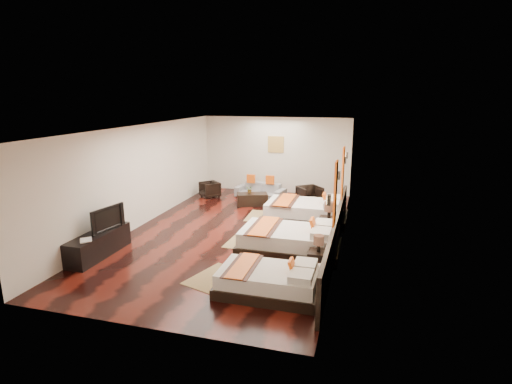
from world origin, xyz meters
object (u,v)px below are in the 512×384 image
(armchair_left, at_px, (210,190))
(coffee_table, at_px, (252,199))
(bed_far, at_px, (307,211))
(sofa, at_px, (260,190))
(bed_mid, at_px, (291,240))
(armchair_right, at_px, (310,196))
(nightstand_a, at_px, (318,259))
(figurine, at_px, (117,217))
(book, at_px, (80,241))
(bed_near, at_px, (270,281))
(nightstand_b, at_px, (328,225))
(tv, at_px, (105,218))
(tv_console, at_px, (99,244))
(table_plant, at_px, (250,189))

(armchair_left, bearing_deg, coffee_table, 24.59)
(bed_far, distance_m, sofa, 3.07)
(bed_mid, relative_size, armchair_right, 3.22)
(nightstand_a, xyz_separation_m, figurine, (-4.95, 0.27, 0.43))
(book, height_order, sofa, book)
(bed_mid, bearing_deg, book, -155.07)
(bed_near, height_order, nightstand_b, nightstand_b)
(coffee_table, bearing_deg, book, -111.06)
(book, xyz_separation_m, sofa, (2.18, 6.72, -0.30))
(tv, distance_m, figurine, 0.53)
(bed_mid, bearing_deg, bed_near, -90.15)
(nightstand_b, relative_size, tv_console, 0.53)
(armchair_left, xyz_separation_m, armchair_right, (3.60, -0.10, 0.04))
(bed_far, height_order, nightstand_b, nightstand_b)
(bed_near, distance_m, coffee_table, 6.10)
(bed_near, height_order, armchair_left, bed_near)
(bed_near, distance_m, nightstand_a, 1.38)
(nightstand_a, height_order, tv_console, nightstand_a)
(figurine, distance_m, coffee_table, 4.88)
(bed_far, relative_size, figurine, 7.40)
(bed_mid, relative_size, nightstand_b, 2.42)
(nightstand_b, bearing_deg, figurine, -159.49)
(coffee_table, bearing_deg, nightstand_b, -41.98)
(bed_mid, bearing_deg, armchair_left, 131.17)
(tv_console, height_order, table_plant, table_plant)
(bed_far, xyz_separation_m, coffee_table, (-2.02, 1.26, -0.10))
(tv, bearing_deg, sofa, -10.10)
(table_plant, bearing_deg, bed_mid, -60.75)
(armchair_left, distance_m, table_plant, 1.76)
(bed_far, bearing_deg, bed_mid, -90.00)
(bed_mid, distance_m, table_plant, 4.33)
(tv, distance_m, armchair_left, 5.48)
(bed_near, relative_size, sofa, 1.06)
(sofa, bearing_deg, bed_far, -37.83)
(nightstand_b, bearing_deg, sofa, 128.00)
(bed_mid, height_order, sofa, bed_mid)
(bed_near, relative_size, tv, 1.94)
(tv_console, height_order, book, book)
(bed_mid, height_order, armchair_right, bed_mid)
(nightstand_b, height_order, figurine, nightstand_b)
(nightstand_a, bearing_deg, armchair_right, 100.20)
(bed_mid, distance_m, sofa, 5.18)
(figurine, distance_m, table_plant, 4.86)
(figurine, height_order, sofa, figurine)
(bed_near, relative_size, bed_far, 0.81)
(bed_far, xyz_separation_m, sofa, (-2.02, 2.31, -0.04))
(nightstand_a, xyz_separation_m, tv_console, (-4.95, -0.48, -0.01))
(tv_console, bearing_deg, tv, 78.00)
(bed_near, relative_size, book, 5.98)
(nightstand_b, height_order, sofa, nightstand_b)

